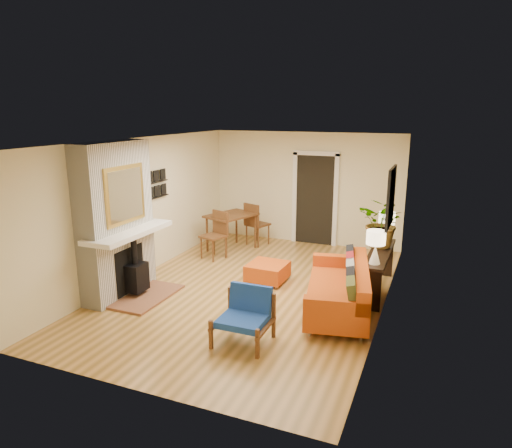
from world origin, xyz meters
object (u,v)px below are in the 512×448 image
(dining_table, at_px, (234,222))
(console_table, at_px, (379,260))
(blue_chair, at_px, (246,313))
(houseplant, at_px, (383,223))
(ottoman, at_px, (268,271))
(lamp_far, at_px, (387,223))
(sofa, at_px, (343,289))
(lamp_near, at_px, (376,243))

(dining_table, height_order, console_table, dining_table)
(blue_chair, relative_size, console_table, 0.40)
(houseplant, bearing_deg, dining_table, 164.15)
(ottoman, xyz_separation_m, console_table, (1.95, 0.28, 0.38))
(dining_table, relative_size, lamp_far, 3.52)
(lamp_far, bearing_deg, sofa, -102.96)
(ottoman, bearing_deg, lamp_near, -11.18)
(houseplant, bearing_deg, blue_chair, -117.72)
(console_table, bearing_deg, blue_chair, -120.55)
(lamp_near, bearing_deg, ottoman, 168.82)
(dining_table, xyz_separation_m, houseplant, (3.33, -0.94, 0.51))
(blue_chair, relative_size, lamp_near, 1.38)
(ottoman, bearing_deg, console_table, 8.18)
(sofa, bearing_deg, houseplant, 73.04)
(sofa, relative_size, blue_chair, 3.02)
(blue_chair, distance_m, console_table, 2.85)
(lamp_near, bearing_deg, dining_table, 150.40)
(sofa, relative_size, console_table, 1.21)
(sofa, relative_size, houseplant, 2.52)
(sofa, distance_m, lamp_far, 1.95)
(sofa, height_order, ottoman, sofa)
(blue_chair, height_order, dining_table, dining_table)
(dining_table, bearing_deg, houseplant, -15.85)
(ottoman, relative_size, console_table, 0.38)
(lamp_near, bearing_deg, console_table, 90.00)
(dining_table, relative_size, houseplant, 2.13)
(sofa, xyz_separation_m, console_table, (0.41, 1.03, 0.21))
(dining_table, distance_m, houseplant, 3.50)
(dining_table, relative_size, console_table, 1.03)
(console_table, bearing_deg, houseplant, 92.02)
(ottoman, height_order, lamp_far, lamp_far)
(console_table, height_order, lamp_near, lamp_near)
(ottoman, bearing_deg, dining_table, 132.48)
(ottoman, xyz_separation_m, blue_chair, (0.51, -2.17, 0.20))
(sofa, xyz_separation_m, houseplant, (0.40, 1.31, 0.81))
(ottoman, relative_size, dining_table, 0.37)
(dining_table, xyz_separation_m, lamp_far, (3.34, -0.47, 0.40))
(sofa, bearing_deg, dining_table, 142.39)
(houseplant, bearing_deg, ottoman, -163.81)
(ottoman, distance_m, houseplant, 2.25)
(ottoman, relative_size, lamp_far, 1.30)
(ottoman, relative_size, houseplant, 0.79)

